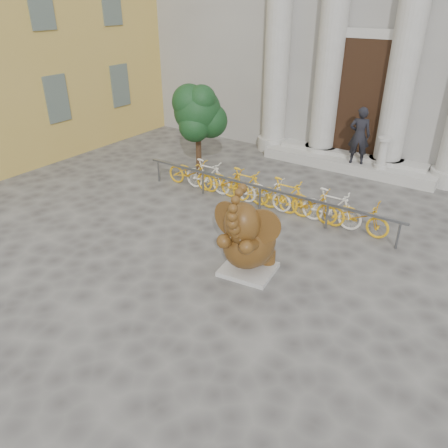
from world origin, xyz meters
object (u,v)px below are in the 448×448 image
Objects in this scene: tree at (198,113)px; pedestrian at (359,136)px; elephant_statue at (248,241)px; bike_rack at (265,191)px.

pedestrian is at bearing 35.10° from tree.
pedestrian is at bearing 83.98° from elephant_statue.
bike_rack is 2.67× the size of tree.
tree is at bearing 161.53° from bike_rack.
tree reaches higher than elephant_statue.
bike_rack is 4.22× the size of pedestrian.
elephant_statue is 1.18× the size of pedestrian.
tree reaches higher than bike_rack.
pedestrian reaches higher than elephant_statue.
tree is 5.37m from pedestrian.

